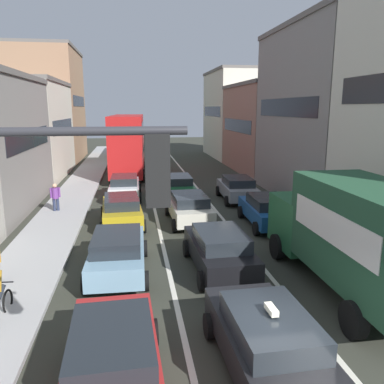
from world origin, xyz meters
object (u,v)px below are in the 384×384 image
(pedestrian_near_kerb, at_px, (55,196))
(taxi_centre_lane_front, at_px, (267,340))
(removalist_box_truck, at_px, (352,232))
(sedan_left_lane_fourth, at_px, (125,186))
(wagon_right_lane_far, at_px, (237,188))
(coupe_centre_lane_fourth, at_px, (178,186))
(sedan_left_lane_third, at_px, (122,210))
(sedan_left_lane_front, at_px, (113,358))
(bus_mid_queue_primary, at_px, (128,142))
(bus_far_queue_secondary, at_px, (129,141))
(hatchback_centre_lane_third, at_px, (189,207))
(sedan_centre_lane_second, at_px, (219,249))
(wagon_left_lane_second, at_px, (118,252))
(sedan_right_lane_behind_truck, at_px, (267,210))

(pedestrian_near_kerb, bearing_deg, taxi_centre_lane_front, -169.85)
(removalist_box_truck, distance_m, pedestrian_near_kerb, 15.50)
(sedan_left_lane_fourth, xyz_separation_m, wagon_right_lane_far, (6.93, -1.59, 0.00))
(coupe_centre_lane_fourth, bearing_deg, sedan_left_lane_third, 148.46)
(coupe_centre_lane_fourth, bearing_deg, sedan_left_lane_front, 169.52)
(pedestrian_near_kerb, bearing_deg, bus_mid_queue_primary, -34.02)
(removalist_box_truck, relative_size, coupe_centre_lane_fourth, 1.79)
(sedan_left_lane_fourth, relative_size, bus_far_queue_secondary, 0.41)
(hatchback_centre_lane_third, distance_m, bus_far_queue_secondary, 28.55)
(sedan_centre_lane_second, distance_m, sedan_left_lane_third, 6.96)
(sedan_left_lane_front, distance_m, wagon_left_lane_second, 5.88)
(wagon_right_lane_far, xyz_separation_m, bus_far_queue_secondary, (-6.74, 24.08, 0.96))
(coupe_centre_lane_fourth, height_order, wagon_right_lane_far, same)
(sedan_left_lane_fourth, relative_size, bus_mid_queue_primary, 0.41)
(removalist_box_truck, relative_size, taxi_centre_lane_front, 1.78)
(sedan_centre_lane_second, bearing_deg, sedan_right_lane_behind_truck, -37.00)
(sedan_right_lane_behind_truck, height_order, bus_mid_queue_primary, bus_mid_queue_primary)
(bus_mid_queue_primary, bearing_deg, wagon_right_lane_far, -144.79)
(sedan_left_lane_fourth, distance_m, bus_mid_queue_primary, 9.01)
(sedan_centre_lane_second, relative_size, bus_mid_queue_primary, 0.41)
(sedan_left_lane_front, height_order, pedestrian_near_kerb, pedestrian_near_kerb)
(removalist_box_truck, height_order, pedestrian_near_kerb, removalist_box_truck)
(wagon_right_lane_far, xyz_separation_m, bus_mid_queue_primary, (-6.72, 10.37, 2.03))
(sedan_left_lane_front, bearing_deg, wagon_right_lane_far, -25.25)
(removalist_box_truck, distance_m, wagon_left_lane_second, 7.66)
(wagon_right_lane_far, bearing_deg, taxi_centre_lane_front, 169.07)
(taxi_centre_lane_front, xyz_separation_m, bus_far_queue_secondary, (-3.11, 39.83, 0.96))
(removalist_box_truck, xyz_separation_m, bus_mid_queue_primary, (-6.90, 22.83, 0.86))
(sedan_left_lane_third, relative_size, pedestrian_near_kerb, 2.65)
(removalist_box_truck, height_order, bus_far_queue_secondary, removalist_box_truck)
(removalist_box_truck, distance_m, taxi_centre_lane_front, 5.16)
(sedan_left_lane_front, bearing_deg, sedan_left_lane_fourth, -1.64)
(removalist_box_truck, height_order, sedan_centre_lane_second, removalist_box_truck)
(sedan_left_lane_third, bearing_deg, wagon_left_lane_second, 176.65)
(sedan_centre_lane_second, relative_size, wagon_left_lane_second, 1.00)
(sedan_left_lane_fourth, bearing_deg, sedan_left_lane_third, -179.66)
(taxi_centre_lane_front, relative_size, coupe_centre_lane_fourth, 1.01)
(hatchback_centre_lane_third, relative_size, sedan_right_lane_behind_truck, 1.00)
(sedan_left_lane_third, relative_size, wagon_right_lane_far, 1.01)
(pedestrian_near_kerb, bearing_deg, sedan_right_lane_behind_truck, -126.24)
(taxi_centre_lane_front, xyz_separation_m, sedan_left_lane_third, (-3.34, 11.51, -0.00))
(coupe_centre_lane_fourth, distance_m, wagon_right_lane_far, 3.78)
(taxi_centre_lane_front, relative_size, sedan_right_lane_behind_truck, 1.00)
(sedan_left_lane_third, xyz_separation_m, coupe_centre_lane_fourth, (3.39, 5.43, 0.00))
(wagon_right_lane_far, distance_m, bus_far_queue_secondary, 25.03)
(wagon_right_lane_far, relative_size, pedestrian_near_kerb, 2.63)
(taxi_centre_lane_front, relative_size, bus_far_queue_secondary, 0.41)
(bus_mid_queue_primary, bearing_deg, sedan_left_lane_third, -178.74)
(sedan_left_lane_front, xyz_separation_m, pedestrian_near_kerb, (-3.73, 14.49, 0.15))
(coupe_centre_lane_fourth, xyz_separation_m, sedan_left_lane_fourth, (-3.34, 0.39, 0.00))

